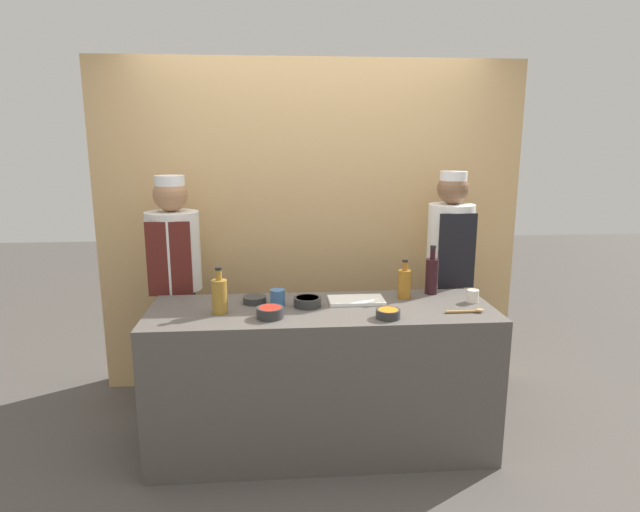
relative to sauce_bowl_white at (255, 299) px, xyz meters
The scene contains 16 objects.
ground_plane 0.99m from the sauce_bowl_white, 17.99° to the right, with size 14.00×14.00×0.00m, color #4C4742.
cabinet_wall 1.00m from the sauce_bowl_white, 65.58° to the left, with size 3.09×0.18×2.40m.
counter 0.62m from the sauce_bowl_white, 17.99° to the right, with size 2.01×0.66×0.88m.
sauce_bowl_white is the anchor object (origin of this frame).
sauce_bowl_purple 0.33m from the sauce_bowl_white, 16.50° to the right, with size 0.16×0.16×0.05m.
sauce_bowl_orange 0.81m from the sauce_bowl_white, 24.63° to the right, with size 0.13×0.13×0.05m.
sauce_bowl_red 0.30m from the sauce_bowl_white, 71.16° to the right, with size 0.15×0.15×0.06m.
cutting_board 0.61m from the sauce_bowl_white, ahead, with size 0.33×0.19×0.02m.
bottle_vinegar 0.27m from the sauce_bowl_white, 136.66° to the right, with size 0.09×0.09×0.27m.
bottle_amber 0.92m from the sauce_bowl_white, ahead, with size 0.08×0.08×0.24m.
bottle_wine 1.12m from the sauce_bowl_white, ahead, with size 0.08×0.08×0.31m.
cup_cream 1.31m from the sauce_bowl_white, ahead, with size 0.07×0.07×0.08m.
cup_blue 0.16m from the sauce_bowl_white, 30.55° to the right, with size 0.09×0.09×0.10m.
wooden_spoon 1.25m from the sauce_bowl_white, 13.21° to the right, with size 0.22×0.04×0.02m.
chef_left 0.71m from the sauce_bowl_white, 140.33° to the left, with size 0.35×0.35×1.61m.
chef_right 1.41m from the sauce_bowl_white, 18.78° to the left, with size 0.31×0.31×1.63m.
Camera 1 is at (-0.25, -2.96, 1.84)m, focal length 30.00 mm.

